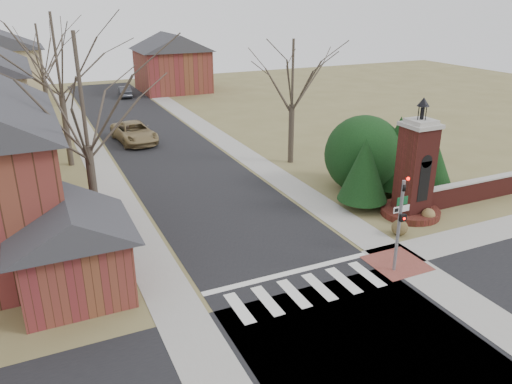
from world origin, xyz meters
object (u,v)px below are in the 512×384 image
traffic_signal_pole (400,217)px  sign_post (401,213)px  pickup_truck (134,132)px  distant_car (125,92)px  brick_gate_monument (414,178)px

traffic_signal_pole → sign_post: 2.02m
traffic_signal_pole → pickup_truck: 26.22m
traffic_signal_pole → distant_car: (-2.70, 45.74, -1.94)m
sign_post → distant_car: size_ratio=0.70×
traffic_signal_pole → pickup_truck: (-5.90, 25.49, -1.78)m
traffic_signal_pole → distant_car: traffic_signal_pole is taller
distant_car → sign_post: bearing=101.3°
traffic_signal_pole → distant_car: bearing=93.4°
pickup_truck → distant_car: (3.20, 20.25, -0.17)m
brick_gate_monument → pickup_truck: bearing=116.7°
brick_gate_monument → pickup_truck: size_ratio=1.11×
brick_gate_monument → pickup_truck: brick_gate_monument is taller
traffic_signal_pole → sign_post: traffic_signal_pole is taller
traffic_signal_pole → brick_gate_monument: brick_gate_monument is taller
traffic_signal_pole → pickup_truck: bearing=103.0°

